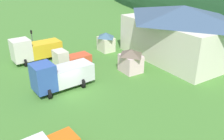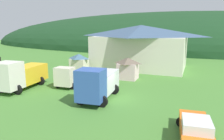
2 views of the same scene
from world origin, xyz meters
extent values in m
plane|color=#477F33|center=(0.00, 0.00, 0.00)|extent=(200.00, 200.00, 0.00)
cube|color=silver|center=(-1.79, 18.31, 2.84)|extent=(15.52, 11.10, 5.67)
pyramid|color=#3D5675|center=(-1.79, 18.31, 6.66)|extent=(16.77, 11.99, 1.99)
cube|color=beige|center=(-9.97, 10.23, 1.13)|extent=(2.59, 2.03, 2.26)
pyramid|color=#42667F|center=(-9.97, 10.23, 2.65)|extent=(2.80, 2.19, 0.79)
cube|color=beige|center=(-1.23, 8.77, 1.14)|extent=(2.68, 2.32, 2.27)
pyramid|color=#6B5B4C|center=(-1.23, 8.77, 2.67)|extent=(2.90, 2.50, 0.80)
cube|color=silver|center=(-11.46, -2.59, 2.05)|extent=(2.71, 2.63, 2.99)
cube|color=black|center=(-11.45, -2.71, 2.70)|extent=(1.50, 2.05, 0.96)
cube|color=gold|center=(-11.71, 0.85, 1.58)|extent=(2.86, 4.62, 2.06)
cylinder|color=black|center=(-10.34, -2.51, 0.55)|extent=(1.10, 0.30, 1.10)
cylinder|color=black|center=(-12.58, -2.67, 0.55)|extent=(1.10, 0.30, 1.10)
cylinder|color=black|center=(-10.65, 1.59, 0.55)|extent=(1.10, 0.30, 1.10)
cylinder|color=black|center=(-12.88, 1.43, 0.55)|extent=(1.10, 0.30, 1.10)
cube|color=beige|center=(-6.79, 1.34, 1.50)|extent=(2.24, 1.65, 2.20)
cube|color=black|center=(-6.79, 1.27, 1.99)|extent=(1.23, 1.29, 0.71)
cube|color=#DB512D|center=(-6.94, 3.83, 0.93)|extent=(2.36, 3.58, 1.06)
cylinder|color=black|center=(-5.87, 1.40, 0.40)|extent=(0.80, 0.30, 0.80)
cylinder|color=black|center=(-7.72, 1.29, 0.40)|extent=(0.80, 0.30, 0.80)
cylinder|color=black|center=(-6.05, 4.40, 0.40)|extent=(0.80, 0.30, 0.80)
cylinder|color=black|center=(-7.90, 4.29, 0.40)|extent=(0.80, 0.30, 0.80)
cube|color=#3356AD|center=(-1.25, -2.65, 2.03)|extent=(2.63, 2.36, 2.95)
cube|color=black|center=(-1.24, -2.76, 2.68)|extent=(1.46, 1.83, 0.95)
cube|color=silver|center=(-1.55, 0.71, 1.56)|extent=(2.84, 4.79, 2.01)
cylinder|color=black|center=(-0.18, -2.56, 0.55)|extent=(1.10, 0.30, 1.10)
cylinder|color=black|center=(-2.33, -2.74, 0.55)|extent=(1.10, 0.30, 1.10)
cylinder|color=black|center=(-0.54, 1.49, 0.55)|extent=(1.10, 0.30, 1.10)
cylinder|color=black|center=(-2.68, 1.30, 0.55)|extent=(1.10, 0.30, 1.10)
cylinder|color=black|center=(6.88, -4.00, 0.34)|extent=(0.68, 0.24, 0.68)
cylinder|color=#4C4C51|center=(-15.60, 0.08, 1.51)|extent=(0.12, 0.12, 3.03)
cube|color=black|center=(-15.60, 0.08, 3.30)|extent=(0.20, 0.24, 0.55)
sphere|color=red|center=(-15.60, 0.21, 3.30)|extent=(0.14, 0.14, 0.14)
cone|color=orange|center=(-2.80, 4.15, 0.00)|extent=(0.36, 0.36, 0.50)
camera|label=1|loc=(21.88, -8.62, 12.99)|focal=38.43mm
camera|label=2|loc=(7.50, -19.62, 7.27)|focal=34.16mm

